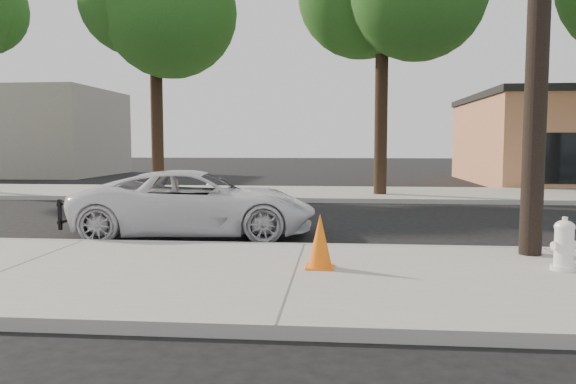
# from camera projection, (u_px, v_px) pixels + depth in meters

# --- Properties ---
(ground) EXTENTS (120.00, 120.00, 0.00)m
(ground) POSITION_uv_depth(u_px,v_px,m) (311.00, 233.00, 11.85)
(ground) COLOR black
(ground) RESTS_ON ground
(near_sidewalk) EXTENTS (90.00, 4.40, 0.15)m
(near_sidewalk) POSITION_uv_depth(u_px,v_px,m) (294.00, 278.00, 7.58)
(near_sidewalk) COLOR gray
(near_sidewalk) RESTS_ON ground
(far_sidewalk) EXTENTS (90.00, 5.00, 0.15)m
(far_sidewalk) POSITION_uv_depth(u_px,v_px,m) (323.00, 194.00, 20.28)
(far_sidewalk) COLOR gray
(far_sidewalk) RESTS_ON ground
(curb_near) EXTENTS (90.00, 0.12, 0.16)m
(curb_near) POSITION_uv_depth(u_px,v_px,m) (304.00, 248.00, 9.76)
(curb_near) COLOR #9E9B93
(curb_near) RESTS_ON ground
(tree_b) EXTENTS (4.34, 4.20, 8.45)m
(tree_b) POSITION_uv_depth(u_px,v_px,m) (159.00, 23.00, 19.84)
(tree_b) COLOR black
(tree_b) RESTS_ON far_sidewalk
(police_cruiser) EXTENTS (5.07, 2.76, 1.35)m
(police_cruiser) POSITION_uv_depth(u_px,v_px,m) (197.00, 203.00, 11.44)
(police_cruiser) COLOR white
(police_cruiser) RESTS_ON ground
(fire_hydrant) EXTENTS (0.37, 0.34, 0.69)m
(fire_hydrant) POSITION_uv_depth(u_px,v_px,m) (564.00, 246.00, 7.72)
(fire_hydrant) COLOR white
(fire_hydrant) RESTS_ON near_sidewalk
(traffic_cone) EXTENTS (0.40, 0.40, 0.77)m
(traffic_cone) POSITION_uv_depth(u_px,v_px,m) (320.00, 242.00, 7.85)
(traffic_cone) COLOR orange
(traffic_cone) RESTS_ON near_sidewalk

